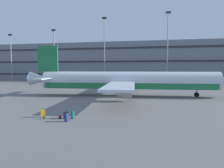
% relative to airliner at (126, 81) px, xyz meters
% --- Properties ---
extents(ground_plane, '(600.00, 600.00, 0.00)m').
position_rel_airliner_xyz_m(ground_plane, '(-1.60, -3.18, -2.90)').
color(ground_plane, slate).
extents(terminal_structure, '(176.30, 16.83, 16.12)m').
position_rel_airliner_xyz_m(terminal_structure, '(-1.60, 49.33, 5.16)').
color(terminal_structure, slate).
rests_on(terminal_structure, ground_plane).
extents(airliner, '(39.91, 32.45, 10.02)m').
position_rel_airliner_xyz_m(airliner, '(0.00, 0.00, 0.00)').
color(airliner, silver).
rests_on(airliner, ground_plane).
extents(light_mast_far_left, '(1.80, 0.50, 19.68)m').
position_rel_airliner_xyz_m(light_mast_far_left, '(-54.40, 35.15, 8.60)').
color(light_mast_far_left, gray).
rests_on(light_mast_far_left, ground_plane).
extents(light_mast_left, '(1.80, 0.50, 20.81)m').
position_rel_airliner_xyz_m(light_mast_left, '(-34.45, 35.15, 9.18)').
color(light_mast_left, gray).
rests_on(light_mast_left, ground_plane).
extents(light_mast_center_left, '(1.80, 0.50, 24.47)m').
position_rel_airliner_xyz_m(light_mast_center_left, '(-13.54, 35.15, 11.06)').
color(light_mast_center_left, gray).
rests_on(light_mast_center_left, ground_plane).
extents(light_mast_center_right, '(1.80, 0.50, 25.19)m').
position_rel_airliner_xyz_m(light_mast_center_right, '(9.55, 35.15, 11.43)').
color(light_mast_center_right, gray).
rests_on(light_mast_center_right, ground_plane).
extents(suitcase_navy, '(0.31, 0.40, 0.98)m').
position_rel_airliner_xyz_m(suitcase_navy, '(-3.40, -20.00, -2.46)').
color(suitcase_navy, navy).
rests_on(suitcase_navy, ground_plane).
extents(suitcase_scuffed, '(0.46, 0.44, 0.97)m').
position_rel_airliner_xyz_m(suitcase_scuffed, '(-3.25, -18.75, -2.46)').
color(suitcase_scuffed, '#147266').
rests_on(suitcase_scuffed, ground_plane).
extents(suitcase_upright, '(0.51, 0.46, 1.02)m').
position_rel_airliner_xyz_m(suitcase_upright, '(-6.85, -18.83, -2.46)').
color(suitcase_upright, orange).
rests_on(suitcase_upright, ground_plane).
extents(suitcase_purple, '(0.48, 0.52, 0.94)m').
position_rel_airliner_xyz_m(suitcase_purple, '(-4.08, -18.70, -2.52)').
color(suitcase_purple, black).
rests_on(suitcase_purple, ground_plane).
extents(backpack_black, '(0.25, 0.35, 0.45)m').
position_rel_airliner_xyz_m(backpack_black, '(-6.18, -19.55, -2.70)').
color(backpack_black, '#264C26').
rests_on(backpack_black, ground_plane).
extents(backpack_red, '(0.35, 0.37, 0.49)m').
position_rel_airliner_xyz_m(backpack_red, '(-4.58, -19.14, -2.69)').
color(backpack_red, maroon).
rests_on(backpack_red, ground_plane).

